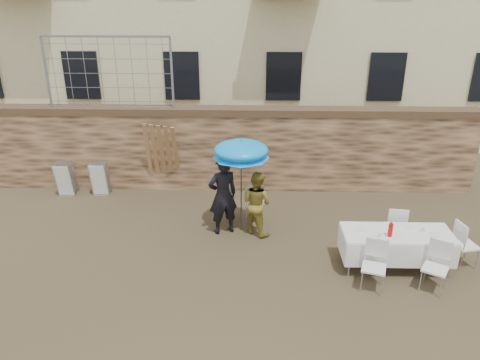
{
  "coord_description": "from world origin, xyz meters",
  "views": [
    {
      "loc": [
        0.66,
        -6.83,
        5.24
      ],
      "look_at": [
        0.4,
        2.2,
        1.4
      ],
      "focal_mm": 35.0,
      "sensor_mm": 36.0,
      "label": 1
    }
  ],
  "objects_px": {
    "couple_chair_left": "(225,202)",
    "table_chair_front_right": "(435,268)",
    "man_suit": "(223,195)",
    "umbrella": "(241,153)",
    "table_chair_side": "(466,244)",
    "chair_stack_right": "(101,177)",
    "woman_dress": "(257,203)",
    "banquet_table": "(398,234)",
    "soda_bottle": "(390,230)",
    "table_chair_back": "(395,226)",
    "chair_stack_left": "(68,176)",
    "couple_chair_right": "(254,203)",
    "table_chair_front_left": "(374,267)"
  },
  "relations": [
    {
      "from": "man_suit",
      "to": "banquet_table",
      "type": "relative_size",
      "value": 0.87
    },
    {
      "from": "table_chair_side",
      "to": "chair_stack_right",
      "type": "distance_m",
      "value": 8.87
    },
    {
      "from": "couple_chair_right",
      "to": "soda_bottle",
      "type": "xyz_separation_m",
      "value": [
        2.57,
        -2.01,
        0.43
      ]
    },
    {
      "from": "couple_chair_right",
      "to": "banquet_table",
      "type": "distance_m",
      "value": 3.34
    },
    {
      "from": "umbrella",
      "to": "table_chair_front_right",
      "type": "height_order",
      "value": "umbrella"
    },
    {
      "from": "couple_chair_right",
      "to": "chair_stack_right",
      "type": "xyz_separation_m",
      "value": [
        -4.08,
        1.52,
        -0.02
      ]
    },
    {
      "from": "woman_dress",
      "to": "chair_stack_left",
      "type": "height_order",
      "value": "woman_dress"
    },
    {
      "from": "man_suit",
      "to": "couple_chair_left",
      "type": "xyz_separation_m",
      "value": [
        0.0,
        0.55,
        -0.43
      ]
    },
    {
      "from": "table_chair_front_left",
      "to": "table_chair_side",
      "type": "xyz_separation_m",
      "value": [
        2.0,
        0.85,
        0.0
      ]
    },
    {
      "from": "umbrella",
      "to": "chair_stack_right",
      "type": "xyz_separation_m",
      "value": [
        -3.78,
        1.97,
        -1.41
      ]
    },
    {
      "from": "couple_chair_right",
      "to": "chair_stack_right",
      "type": "bearing_deg",
      "value": -18.41
    },
    {
      "from": "chair_stack_right",
      "to": "chair_stack_left",
      "type": "bearing_deg",
      "value": 180.0
    },
    {
      "from": "soda_bottle",
      "to": "table_chair_back",
      "type": "height_order",
      "value": "soda_bottle"
    },
    {
      "from": "man_suit",
      "to": "woman_dress",
      "type": "distance_m",
      "value": 0.77
    },
    {
      "from": "table_chair_back",
      "to": "chair_stack_left",
      "type": "bearing_deg",
      "value": -11.29
    },
    {
      "from": "umbrella",
      "to": "chair_stack_right",
      "type": "distance_m",
      "value": 4.49
    },
    {
      "from": "table_chair_side",
      "to": "chair_stack_right",
      "type": "xyz_separation_m",
      "value": [
        -8.25,
        3.27,
        -0.02
      ]
    },
    {
      "from": "umbrella",
      "to": "table_chair_front_right",
      "type": "xyz_separation_m",
      "value": [
        3.57,
        -2.16,
        -1.39
      ]
    },
    {
      "from": "couple_chair_left",
      "to": "table_chair_front_left",
      "type": "xyz_separation_m",
      "value": [
        2.87,
        -2.61,
        0.0
      ]
    },
    {
      "from": "chair_stack_left",
      "to": "table_chair_front_left",
      "type": "bearing_deg",
      "value": -29.99
    },
    {
      "from": "soda_bottle",
      "to": "table_chair_front_right",
      "type": "bearing_deg",
      "value": -40.6
    },
    {
      "from": "umbrella",
      "to": "man_suit",
      "type": "bearing_deg",
      "value": -165.96
    },
    {
      "from": "man_suit",
      "to": "soda_bottle",
      "type": "height_order",
      "value": "man_suit"
    },
    {
      "from": "woman_dress",
      "to": "table_chair_side",
      "type": "distance_m",
      "value": 4.3
    },
    {
      "from": "woman_dress",
      "to": "soda_bottle",
      "type": "xyz_separation_m",
      "value": [
        2.52,
        -1.46,
        0.17
      ]
    },
    {
      "from": "banquet_table",
      "to": "chair_stack_right",
      "type": "bearing_deg",
      "value": 153.76
    },
    {
      "from": "woman_dress",
      "to": "chair_stack_right",
      "type": "bearing_deg",
      "value": 13.15
    },
    {
      "from": "umbrella",
      "to": "banquet_table",
      "type": "distance_m",
      "value": 3.56
    },
    {
      "from": "couple_chair_left",
      "to": "table_chair_front_right",
      "type": "distance_m",
      "value": 4.75
    },
    {
      "from": "couple_chair_right",
      "to": "table_chair_back",
      "type": "bearing_deg",
      "value": 162.42
    },
    {
      "from": "couple_chair_right",
      "to": "soda_bottle",
      "type": "relative_size",
      "value": 3.69
    },
    {
      "from": "man_suit",
      "to": "banquet_table",
      "type": "xyz_separation_m",
      "value": [
        3.47,
        -1.31,
        -0.18
      ]
    },
    {
      "from": "woman_dress",
      "to": "chair_stack_right",
      "type": "xyz_separation_m",
      "value": [
        -4.13,
        2.07,
        -0.28
      ]
    },
    {
      "from": "couple_chair_right",
      "to": "chair_stack_right",
      "type": "height_order",
      "value": "couple_chair_right"
    },
    {
      "from": "table_chair_front_right",
      "to": "table_chair_side",
      "type": "xyz_separation_m",
      "value": [
        0.9,
        0.85,
        0.0
      ]
    },
    {
      "from": "man_suit",
      "to": "table_chair_back",
      "type": "xyz_separation_m",
      "value": [
        3.67,
        -0.51,
        -0.43
      ]
    },
    {
      "from": "table_chair_front_right",
      "to": "chair_stack_right",
      "type": "xyz_separation_m",
      "value": [
        -7.35,
        4.12,
        -0.02
      ]
    },
    {
      "from": "woman_dress",
      "to": "table_chair_front_right",
      "type": "xyz_separation_m",
      "value": [
        3.22,
        -2.06,
        -0.26
      ]
    },
    {
      "from": "table_chair_back",
      "to": "table_chair_side",
      "type": "distance_m",
      "value": 1.39
    },
    {
      "from": "table_chair_back",
      "to": "table_chair_side",
      "type": "height_order",
      "value": "same"
    },
    {
      "from": "woman_dress",
      "to": "table_chair_side",
      "type": "bearing_deg",
      "value": -156.56
    },
    {
      "from": "soda_bottle",
      "to": "umbrella",
      "type": "bearing_deg",
      "value": 151.52
    },
    {
      "from": "soda_bottle",
      "to": "chair_stack_right",
      "type": "xyz_separation_m",
      "value": [
        -6.65,
        3.52,
        -0.45
      ]
    },
    {
      "from": "man_suit",
      "to": "umbrella",
      "type": "relative_size",
      "value": 0.92
    },
    {
      "from": "couple_chair_left",
      "to": "soda_bottle",
      "type": "bearing_deg",
      "value": 133.6
    },
    {
      "from": "chair_stack_right",
      "to": "soda_bottle",
      "type": "bearing_deg",
      "value": -27.94
    },
    {
      "from": "woman_dress",
      "to": "banquet_table",
      "type": "distance_m",
      "value": 3.02
    },
    {
      "from": "chair_stack_left",
      "to": "chair_stack_right",
      "type": "bearing_deg",
      "value": 0.0
    },
    {
      "from": "table_chair_front_right",
      "to": "table_chair_side",
      "type": "relative_size",
      "value": 1.0
    },
    {
      "from": "table_chair_front_left",
      "to": "chair_stack_left",
      "type": "height_order",
      "value": "table_chair_front_left"
    }
  ]
}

